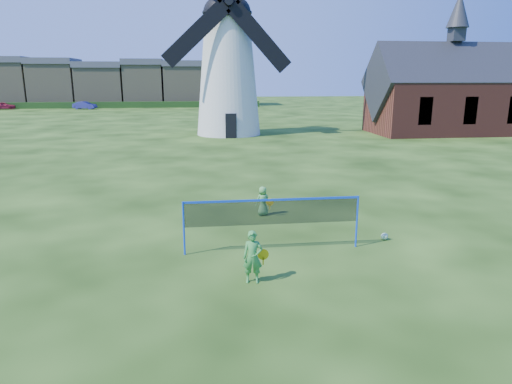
{
  "coord_description": "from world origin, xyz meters",
  "views": [
    {
      "loc": [
        -1.48,
        -12.76,
        4.86
      ],
      "look_at": [
        0.2,
        0.5,
        1.5
      ],
      "focal_mm": 32.01,
      "sensor_mm": 36.0,
      "label": 1
    }
  ],
  "objects": [
    {
      "name": "windmill",
      "position": [
        1.21,
        27.5,
        5.8
      ],
      "size": [
        10.89,
        5.52,
        16.09
      ],
      "color": "white",
      "rests_on": "ground"
    },
    {
      "name": "player_boy",
      "position": [
        0.76,
        2.97,
        0.53
      ],
      "size": [
        0.65,
        0.46,
        1.07
      ],
      "rotation": [
        0.0,
        0.0,
        3.39
      ],
      "color": "#58A44F",
      "rests_on": "ground"
    },
    {
      "name": "chapel",
      "position": [
        20.77,
        25.95,
        3.35
      ],
      "size": [
        14.09,
        6.83,
        11.91
      ],
      "color": "brown",
      "rests_on": "ground"
    },
    {
      "name": "car_left",
      "position": [
        -31.69,
        64.26,
        0.59
      ],
      "size": [
        3.69,
        2.34,
        1.17
      ],
      "primitive_type": "imported",
      "rotation": [
        0.0,
        0.0,
        1.87
      ],
      "color": "maroon",
      "rests_on": "ground"
    },
    {
      "name": "play_ball",
      "position": [
        4.12,
        -0.08,
        0.11
      ],
      "size": [
        0.22,
        0.22,
        0.22
      ],
      "primitive_type": "sphere",
      "color": "green",
      "rests_on": "ground"
    },
    {
      "name": "ground",
      "position": [
        0.0,
        0.0,
        0.0
      ],
      "size": [
        220.0,
        220.0,
        0.0
      ],
      "primitive_type": "plane",
      "color": "black",
      "rests_on": "ground"
    },
    {
      "name": "hedge",
      "position": [
        -22.0,
        66.0,
        0.5
      ],
      "size": [
        62.0,
        0.8,
        1.0
      ],
      "primitive_type": "cube",
      "color": "#193814",
      "rests_on": "ground"
    },
    {
      "name": "badminton_net",
      "position": [
        0.54,
        -0.54,
        1.14
      ],
      "size": [
        5.05,
        0.05,
        1.55
      ],
      "color": "blue",
      "rests_on": "ground"
    },
    {
      "name": "car_right",
      "position": [
        -19.21,
        63.52,
        0.6
      ],
      "size": [
        3.82,
        2.07,
        1.2
      ],
      "primitive_type": "imported",
      "rotation": [
        0.0,
        0.0,
        1.34
      ],
      "color": "navy",
      "rests_on": "ground"
    },
    {
      "name": "terraced_houses",
      "position": [
        -22.26,
        72.0,
        3.96
      ],
      "size": [
        59.63,
        8.4,
        8.24
      ],
      "color": "#8A7D5C",
      "rests_on": "ground"
    },
    {
      "name": "player_girl",
      "position": [
        -0.26,
        -2.55,
        0.65
      ],
      "size": [
        0.68,
        0.38,
        1.31
      ],
      "rotation": [
        0.0,
        0.0,
        -0.14
      ],
      "color": "green",
      "rests_on": "ground"
    }
  ]
}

